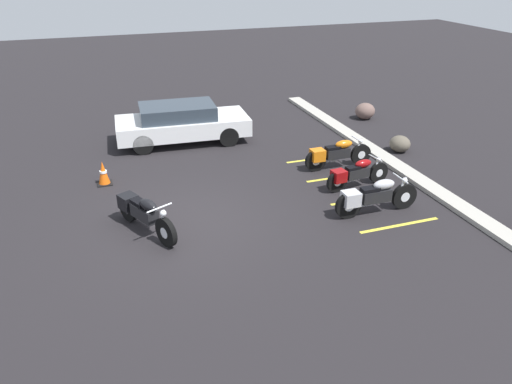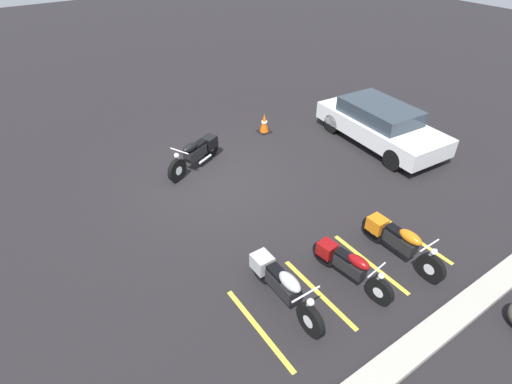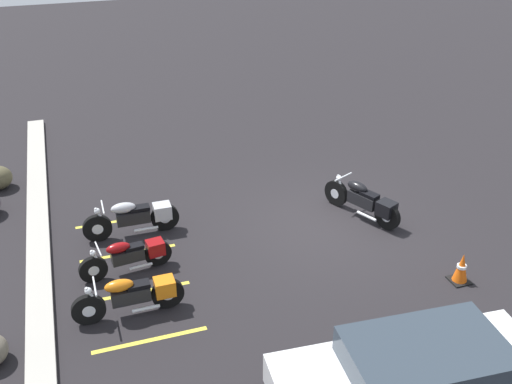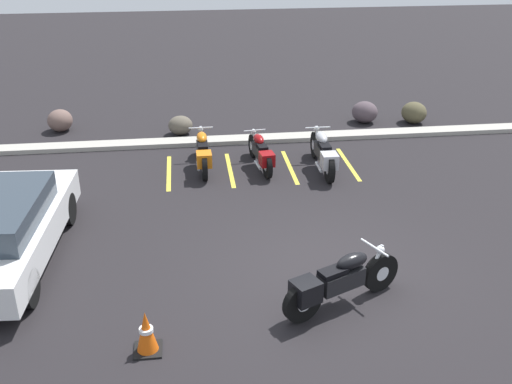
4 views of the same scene
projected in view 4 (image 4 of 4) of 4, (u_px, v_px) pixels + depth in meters
ground at (320, 273)px, 10.37m from camera, size 60.00×60.00×0.00m
motorcycle_black_featured at (338, 282)px, 9.30m from camera, size 2.08×1.10×0.88m
parked_bike_0 at (203, 152)px, 14.31m from camera, size 0.60×2.12×0.84m
parked_bike_1 at (261, 152)px, 14.37m from camera, size 0.60×1.96×0.77m
parked_bike_2 at (323, 153)px, 14.21m from camera, size 0.62×2.21×0.87m
car_white at (0, 229)px, 10.40m from camera, size 2.08×4.41×1.29m
concrete_curb at (267, 138)px, 16.25m from camera, size 18.00×0.50×0.12m
landscape_rock_0 at (414, 113)px, 17.50m from camera, size 0.90×0.94×0.62m
landscape_rock_1 at (180, 125)px, 16.63m from camera, size 0.75×0.72×0.52m
landscape_rock_2 at (60, 120)px, 16.87m from camera, size 0.72×0.78×0.61m
landscape_rock_3 at (365, 112)px, 17.56m from camera, size 1.04×1.04×0.62m
traffic_cone at (146, 333)px, 8.41m from camera, size 0.40×0.40×0.67m
stall_line_0 at (169, 173)px, 14.29m from camera, size 0.10×2.10×0.00m
stall_line_1 at (230, 170)px, 14.45m from camera, size 0.10×2.10×0.00m
stall_line_2 at (290, 167)px, 14.62m from camera, size 0.10×2.10×0.00m
stall_line_3 at (348, 164)px, 14.78m from camera, size 0.10×2.10×0.00m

